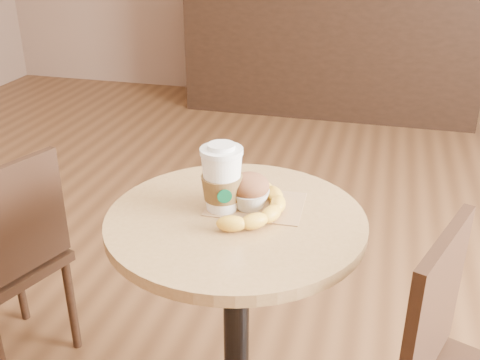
{
  "coord_description": "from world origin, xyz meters",
  "views": [
    {
      "loc": [
        0.43,
        -1.23,
        1.42
      ],
      "look_at": [
        0.11,
        -0.02,
        0.83
      ],
      "focal_mm": 42.0,
      "sensor_mm": 36.0,
      "label": 1
    }
  ],
  "objects_px": {
    "chair_left": "(7,258)",
    "banana": "(260,205)",
    "cafe_table": "(236,294)",
    "muffin": "(250,191)",
    "coffee_cup": "(222,181)"
  },
  "relations": [
    {
      "from": "chair_left",
      "to": "muffin",
      "type": "bearing_deg",
      "value": 104.36
    },
    {
      "from": "chair_left",
      "to": "coffee_cup",
      "type": "bearing_deg",
      "value": 102.14
    },
    {
      "from": "chair_left",
      "to": "muffin",
      "type": "distance_m",
      "value": 0.9
    },
    {
      "from": "muffin",
      "to": "banana",
      "type": "xyz_separation_m",
      "value": [
        0.03,
        -0.02,
        -0.03
      ]
    },
    {
      "from": "cafe_table",
      "to": "chair_left",
      "type": "height_order",
      "value": "chair_left"
    },
    {
      "from": "chair_left",
      "to": "muffin",
      "type": "relative_size",
      "value": 7.63
    },
    {
      "from": "cafe_table",
      "to": "banana",
      "type": "xyz_separation_m",
      "value": [
        0.05,
        0.03,
        0.26
      ]
    },
    {
      "from": "cafe_table",
      "to": "banana",
      "type": "bearing_deg",
      "value": 27.27
    },
    {
      "from": "coffee_cup",
      "to": "muffin",
      "type": "bearing_deg",
      "value": -2.61
    },
    {
      "from": "coffee_cup",
      "to": "banana",
      "type": "height_order",
      "value": "coffee_cup"
    },
    {
      "from": "cafe_table",
      "to": "chair_left",
      "type": "distance_m",
      "value": 0.8
    },
    {
      "from": "chair_left",
      "to": "banana",
      "type": "distance_m",
      "value": 0.92
    },
    {
      "from": "cafe_table",
      "to": "coffee_cup",
      "type": "height_order",
      "value": "coffee_cup"
    },
    {
      "from": "muffin",
      "to": "banana",
      "type": "relative_size",
      "value": 0.36
    },
    {
      "from": "cafe_table",
      "to": "coffee_cup",
      "type": "distance_m",
      "value": 0.32
    }
  ]
}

